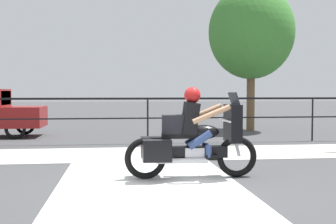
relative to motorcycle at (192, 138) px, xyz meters
name	(u,v)px	position (x,y,z in m)	size (l,w,h in m)	color
ground_plane	(172,184)	(-0.40, -0.43, -0.71)	(120.00, 120.00, 0.00)	#424244
sidewalk_band	(154,154)	(-0.40, 2.97, -0.70)	(44.00, 2.40, 0.01)	#B7B2A8
crosswalk_band	(150,187)	(-0.79, -0.63, -0.70)	(2.96, 6.00, 0.01)	silver
fence_railing	(148,107)	(-0.40, 5.10, 0.35)	(36.00, 0.05, 1.35)	black
motorcycle	(192,138)	(0.00, 0.00, 0.00)	(2.35, 0.76, 1.60)	black
tree_behind_sign	(251,32)	(3.92, 8.78, 3.13)	(3.32, 3.32, 5.68)	brown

